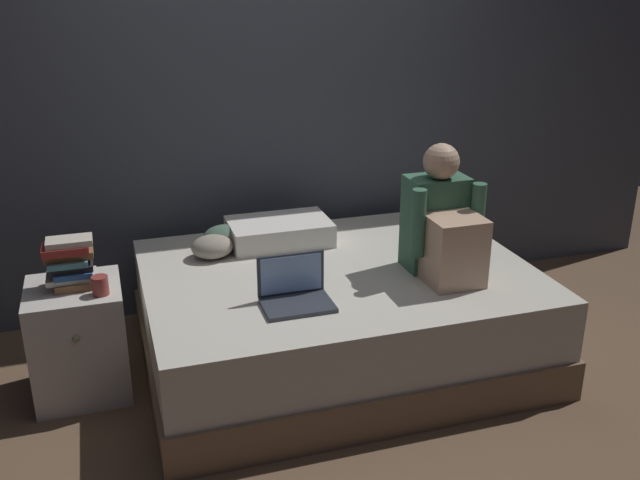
{
  "coord_description": "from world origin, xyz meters",
  "views": [
    {
      "loc": [
        -0.9,
        -2.89,
        1.98
      ],
      "look_at": [
        0.04,
        0.1,
        0.77
      ],
      "focal_mm": 40.02,
      "sensor_mm": 36.0,
      "label": 1
    }
  ],
  "objects_px": {
    "nightstand": "(79,340)",
    "pillow": "(279,232)",
    "laptop": "(295,292)",
    "clothes_pile": "(221,240)",
    "mug": "(100,285)",
    "person_sitting": "(443,226)",
    "bed": "(337,314)",
    "book_stack": "(70,263)"
  },
  "relations": [
    {
      "from": "book_stack",
      "to": "clothes_pile",
      "type": "bearing_deg",
      "value": 24.29
    },
    {
      "from": "bed",
      "to": "mug",
      "type": "bearing_deg",
      "value": -177.92
    },
    {
      "from": "pillow",
      "to": "mug",
      "type": "relative_size",
      "value": 6.22
    },
    {
      "from": "laptop",
      "to": "book_stack",
      "type": "xyz_separation_m",
      "value": [
        -0.97,
        0.4,
        0.11
      ]
    },
    {
      "from": "book_stack",
      "to": "clothes_pile",
      "type": "relative_size",
      "value": 0.77
    },
    {
      "from": "laptop",
      "to": "book_stack",
      "type": "relative_size",
      "value": 1.31
    },
    {
      "from": "bed",
      "to": "book_stack",
      "type": "height_order",
      "value": "book_stack"
    },
    {
      "from": "mug",
      "to": "book_stack",
      "type": "bearing_deg",
      "value": 134.85
    },
    {
      "from": "laptop",
      "to": "clothes_pile",
      "type": "xyz_separation_m",
      "value": [
        -0.21,
        0.75,
        0.01
      ]
    },
    {
      "from": "mug",
      "to": "pillow",
      "type": "bearing_deg",
      "value": 26.76
    },
    {
      "from": "laptop",
      "to": "clothes_pile",
      "type": "height_order",
      "value": "laptop"
    },
    {
      "from": "nightstand",
      "to": "laptop",
      "type": "bearing_deg",
      "value": -22.09
    },
    {
      "from": "book_stack",
      "to": "pillow",
      "type": "bearing_deg",
      "value": 18.51
    },
    {
      "from": "book_stack",
      "to": "mug",
      "type": "xyz_separation_m",
      "value": [
        0.12,
        -0.12,
        -0.08
      ]
    },
    {
      "from": "mug",
      "to": "person_sitting",
      "type": "bearing_deg",
      "value": -5.57
    },
    {
      "from": "bed",
      "to": "pillow",
      "type": "xyz_separation_m",
      "value": [
        -0.19,
        0.45,
        0.33
      ]
    },
    {
      "from": "person_sitting",
      "to": "mug",
      "type": "height_order",
      "value": "person_sitting"
    },
    {
      "from": "bed",
      "to": "mug",
      "type": "distance_m",
      "value": 1.22
    },
    {
      "from": "pillow",
      "to": "clothes_pile",
      "type": "xyz_separation_m",
      "value": [
        -0.34,
        -0.02,
        -0.0
      ]
    },
    {
      "from": "laptop",
      "to": "book_stack",
      "type": "distance_m",
      "value": 1.06
    },
    {
      "from": "pillow",
      "to": "mug",
      "type": "xyz_separation_m",
      "value": [
        -0.98,
        -0.49,
        0.02
      ]
    },
    {
      "from": "person_sitting",
      "to": "pillow",
      "type": "distance_m",
      "value": 0.96
    },
    {
      "from": "clothes_pile",
      "to": "laptop",
      "type": "bearing_deg",
      "value": -74.33
    },
    {
      "from": "nightstand",
      "to": "clothes_pile",
      "type": "relative_size",
      "value": 1.77
    },
    {
      "from": "laptop",
      "to": "clothes_pile",
      "type": "relative_size",
      "value": 1.01
    },
    {
      "from": "mug",
      "to": "laptop",
      "type": "bearing_deg",
      "value": -18.11
    },
    {
      "from": "laptop",
      "to": "book_stack",
      "type": "height_order",
      "value": "book_stack"
    },
    {
      "from": "pillow",
      "to": "person_sitting",
      "type": "bearing_deg",
      "value": -44.14
    },
    {
      "from": "clothes_pile",
      "to": "bed",
      "type": "bearing_deg",
      "value": -38.93
    },
    {
      "from": "laptop",
      "to": "person_sitting",
      "type": "bearing_deg",
      "value": 8.38
    },
    {
      "from": "nightstand",
      "to": "mug",
      "type": "bearing_deg",
      "value": -42.69
    },
    {
      "from": "bed",
      "to": "clothes_pile",
      "type": "relative_size",
      "value": 6.28
    },
    {
      "from": "bed",
      "to": "laptop",
      "type": "relative_size",
      "value": 6.25
    },
    {
      "from": "pillow",
      "to": "mug",
      "type": "height_order",
      "value": "same"
    },
    {
      "from": "nightstand",
      "to": "pillow",
      "type": "distance_m",
      "value": 1.21
    },
    {
      "from": "person_sitting",
      "to": "clothes_pile",
      "type": "relative_size",
      "value": 2.06
    },
    {
      "from": "bed",
      "to": "clothes_pile",
      "type": "distance_m",
      "value": 0.75
    },
    {
      "from": "nightstand",
      "to": "pillow",
      "type": "xyz_separation_m",
      "value": [
        1.11,
        0.37,
        0.31
      ]
    },
    {
      "from": "laptop",
      "to": "mug",
      "type": "relative_size",
      "value": 3.56
    },
    {
      "from": "laptop",
      "to": "pillow",
      "type": "distance_m",
      "value": 0.78
    },
    {
      "from": "bed",
      "to": "person_sitting",
      "type": "distance_m",
      "value": 0.73
    },
    {
      "from": "bed",
      "to": "book_stack",
      "type": "distance_m",
      "value": 1.36
    }
  ]
}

